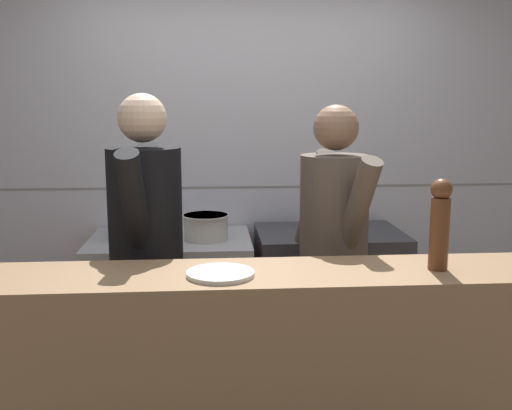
# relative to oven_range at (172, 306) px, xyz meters

# --- Properties ---
(wall_back_tiled) EXTENTS (8.00, 0.06, 2.60)m
(wall_back_tiled) POSITION_rel_oven_range_xyz_m (0.52, 0.40, 0.86)
(wall_back_tiled) COLOR silver
(wall_back_tiled) RESTS_ON ground_plane
(oven_range) EXTENTS (1.00, 0.71, 0.89)m
(oven_range) POSITION_rel_oven_range_xyz_m (0.00, 0.00, 0.00)
(oven_range) COLOR maroon
(oven_range) RESTS_ON ground_plane
(prep_counter) EXTENTS (0.91, 0.65, 0.91)m
(prep_counter) POSITION_rel_oven_range_xyz_m (1.01, -0.00, 0.01)
(prep_counter) COLOR #38383D
(prep_counter) RESTS_ON ground_plane
(pass_counter) EXTENTS (2.50, 0.45, 1.04)m
(pass_counter) POSITION_rel_oven_range_xyz_m (0.49, -1.32, 0.07)
(pass_counter) COLOR #93704C
(pass_counter) RESTS_ON ground_plane
(stock_pot) EXTENTS (0.28, 0.28, 0.20)m
(stock_pot) POSITION_rel_oven_range_xyz_m (-0.24, 0.01, 0.55)
(stock_pot) COLOR beige
(stock_pot) RESTS_ON oven_range
(sauce_pot) EXTENTS (0.29, 0.29, 0.16)m
(sauce_pot) POSITION_rel_oven_range_xyz_m (0.22, -0.05, 0.53)
(sauce_pot) COLOR beige
(sauce_pot) RESTS_ON oven_range
(mixing_bowl_steel) EXTENTS (0.20, 0.20, 0.10)m
(mixing_bowl_steel) POSITION_rel_oven_range_xyz_m (0.98, -0.04, 0.52)
(mixing_bowl_steel) COLOR #B7BABF
(mixing_bowl_steel) RESTS_ON prep_counter
(plated_dish_main) EXTENTS (0.27, 0.27, 0.02)m
(plated_dish_main) POSITION_rel_oven_range_xyz_m (0.29, -1.36, 0.61)
(plated_dish_main) COLOR white
(plated_dish_main) RESTS_ON pass_counter
(pepper_mill) EXTENTS (0.09, 0.09, 0.38)m
(pepper_mill) POSITION_rel_oven_range_xyz_m (1.18, -1.34, 0.79)
(pepper_mill) COLOR brown
(pepper_mill) RESTS_ON pass_counter
(chef_head_cook) EXTENTS (0.39, 0.77, 1.76)m
(chef_head_cook) POSITION_rel_oven_range_xyz_m (-0.06, -0.77, 0.54)
(chef_head_cook) COLOR black
(chef_head_cook) RESTS_ON ground_plane
(chef_sous) EXTENTS (0.44, 0.74, 1.71)m
(chef_sous) POSITION_rel_oven_range_xyz_m (0.88, -0.72, 0.51)
(chef_sous) COLOR black
(chef_sous) RESTS_ON ground_plane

